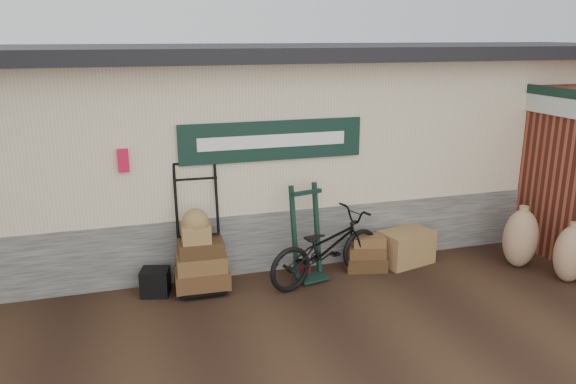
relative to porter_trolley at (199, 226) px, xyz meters
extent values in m
plane|color=black|center=(1.40, -0.77, -0.88)|extent=(80.00, 80.00, 0.00)
cube|color=#4C4C47|center=(1.40, 1.98, -0.43)|extent=(14.00, 3.54, 0.90)
cube|color=beige|center=(1.40, 1.98, 1.07)|extent=(14.00, 3.50, 2.10)
cube|color=black|center=(1.40, 1.83, 2.22)|extent=(14.40, 4.10, 0.20)
cube|color=black|center=(1.10, 0.20, 1.07)|extent=(2.60, 0.06, 0.55)
cube|color=white|center=(1.10, 0.17, 1.07)|extent=(2.10, 0.01, 0.18)
cube|color=red|center=(-0.90, 0.20, 0.92)|extent=(0.14, 0.10, 0.30)
cube|color=maroon|center=(6.10, 0.43, 0.42)|extent=(1.60, 4.50, 2.60)
cube|color=#194C2D|center=(5.28, -0.57, 1.47)|extent=(0.04, 2.40, 0.28)
cube|color=black|center=(5.28, -0.57, 1.67)|extent=(0.05, 2.50, 0.14)
cube|color=olive|center=(3.11, -0.08, -0.62)|extent=(0.88, 0.68, 0.51)
cube|color=black|center=(-0.62, -0.09, -0.70)|extent=(0.43, 0.39, 0.36)
imported|color=black|center=(1.72, -0.33, -0.33)|extent=(1.21, 2.01, 1.10)
ellipsoid|color=#806045|center=(4.67, -0.70, -0.43)|extent=(0.64, 0.57, 0.89)
ellipsoid|color=#806045|center=(4.98, -1.35, -0.47)|extent=(0.62, 0.57, 0.82)
camera|label=1|loc=(-0.93, -7.19, 2.49)|focal=35.00mm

